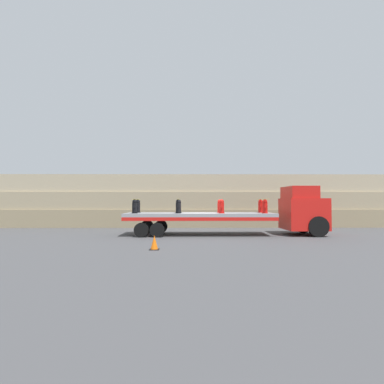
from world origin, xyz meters
name	(u,v)px	position (x,y,z in m)	size (l,w,h in m)	color
ground_plane	(200,235)	(0.00, 0.00, 0.00)	(120.00, 120.00, 0.00)	#474749
rock_cliff	(197,201)	(0.00, 6.38, 2.04)	(60.00, 3.30, 4.08)	gray
truck_cab	(304,210)	(6.26, 0.00, 1.47)	(2.27, 2.57, 2.88)	red
flatbed_trailer	(193,217)	(-0.42, 0.00, 1.08)	(8.75, 2.58, 1.30)	gray
fire_hydrant_black_near_0	(135,207)	(-3.78, -0.54, 1.69)	(0.35, 0.51, 0.81)	black
fire_hydrant_black_far_0	(138,206)	(-3.78, 0.54, 1.69)	(0.35, 0.51, 0.81)	black
fire_hydrant_black_near_1	(178,207)	(-1.26, -0.54, 1.69)	(0.35, 0.51, 0.81)	black
fire_hydrant_black_far_1	(179,206)	(-1.26, 0.54, 1.69)	(0.35, 0.51, 0.81)	black
fire_hydrant_red_near_2	(222,207)	(1.26, -0.54, 1.69)	(0.35, 0.51, 0.81)	red
fire_hydrant_red_far_2	(220,206)	(1.26, 0.54, 1.69)	(0.35, 0.51, 0.81)	red
fire_hydrant_red_near_3	(265,207)	(3.78, -0.54, 1.69)	(0.35, 0.51, 0.81)	red
fire_hydrant_red_far_3	(261,206)	(3.78, 0.54, 1.69)	(0.35, 0.51, 0.81)	red
cargo_strap_rear	(136,199)	(-3.78, 0.00, 2.12)	(0.05, 2.67, 0.01)	yellow
cargo_strap_middle	(179,199)	(-1.26, 0.00, 2.12)	(0.05, 2.67, 0.01)	yellow
cargo_strap_front	(263,199)	(3.78, 0.00, 2.12)	(0.05, 2.67, 0.01)	yellow
traffic_cone	(154,243)	(-2.07, -5.43, 0.29)	(0.40, 0.40, 0.60)	black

